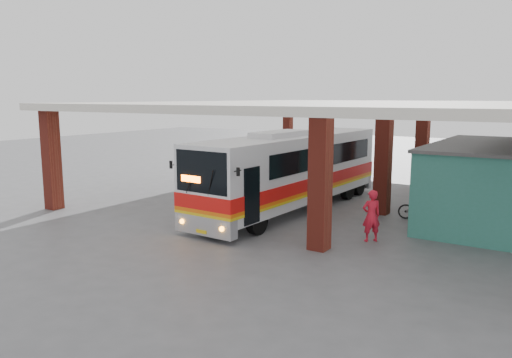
{
  "coord_description": "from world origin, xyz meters",
  "views": [
    {
      "loc": [
        9.85,
        -17.26,
        4.92
      ],
      "look_at": [
        -1.41,
        0.0,
        1.51
      ],
      "focal_mm": 35.0,
      "sensor_mm": 36.0,
      "label": 1
    }
  ],
  "objects_px": {
    "pedestrian": "(371,216)",
    "coach_bus": "(291,171)",
    "motorcycle": "(421,208)",
    "red_chair": "(446,189)"
  },
  "relations": [
    {
      "from": "coach_bus",
      "to": "red_chair",
      "type": "relative_size",
      "value": 16.91
    },
    {
      "from": "pedestrian",
      "to": "red_chair",
      "type": "xyz_separation_m",
      "value": [
        0.3,
        9.9,
        -0.57
      ]
    },
    {
      "from": "pedestrian",
      "to": "coach_bus",
      "type": "bearing_deg",
      "value": -75.24
    },
    {
      "from": "coach_bus",
      "to": "pedestrian",
      "type": "xyz_separation_m",
      "value": [
        4.67,
        -2.78,
        -0.84
      ]
    },
    {
      "from": "coach_bus",
      "to": "red_chair",
      "type": "distance_m",
      "value": 8.8
    },
    {
      "from": "motorcycle",
      "to": "red_chair",
      "type": "height_order",
      "value": "motorcycle"
    },
    {
      "from": "motorcycle",
      "to": "red_chair",
      "type": "distance_m",
      "value": 5.85
    },
    {
      "from": "pedestrian",
      "to": "red_chair",
      "type": "distance_m",
      "value": 9.93
    },
    {
      "from": "coach_bus",
      "to": "pedestrian",
      "type": "height_order",
      "value": "coach_bus"
    },
    {
      "from": "coach_bus",
      "to": "motorcycle",
      "type": "height_order",
      "value": "coach_bus"
    }
  ]
}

